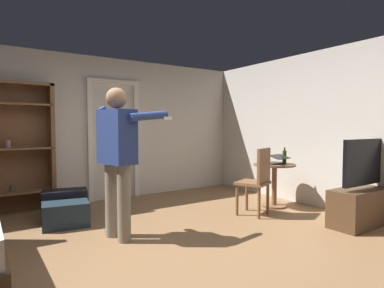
% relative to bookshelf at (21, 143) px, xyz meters
% --- Properties ---
extents(ground_plane, '(6.74, 6.74, 0.00)m').
position_rel_bookshelf_xyz_m(ground_plane, '(0.95, -2.51, -1.05)').
color(ground_plane, olive).
extents(wall_back, '(6.37, 0.12, 2.51)m').
position_rel_bookshelf_xyz_m(wall_back, '(0.95, 0.22, 0.20)').
color(wall_back, beige).
rests_on(wall_back, ground_plane).
extents(wall_right, '(0.12, 5.59, 2.51)m').
position_rel_bookshelf_xyz_m(wall_right, '(4.08, -2.51, 0.20)').
color(wall_right, beige).
rests_on(wall_right, ground_plane).
extents(doorway_frame, '(0.93, 0.08, 2.13)m').
position_rel_bookshelf_xyz_m(doorway_frame, '(1.49, 0.14, 0.17)').
color(doorway_frame, white).
rests_on(doorway_frame, ground_plane).
extents(bookshelf, '(0.90, 0.32, 1.95)m').
position_rel_bookshelf_xyz_m(bookshelf, '(0.00, 0.00, 0.00)').
color(bookshelf, brown).
rests_on(bookshelf, ground_plane).
extents(tv_flatscreen, '(1.12, 0.40, 1.14)m').
position_rel_bookshelf_xyz_m(tv_flatscreen, '(3.72, -3.17, -0.72)').
color(tv_flatscreen, '#4C331E').
rests_on(tv_flatscreen, ground_plane).
extents(side_table, '(0.67, 0.67, 0.70)m').
position_rel_bookshelf_xyz_m(side_table, '(3.46, -1.84, -0.58)').
color(side_table, brown).
rests_on(side_table, ground_plane).
extents(laptop, '(0.35, 0.36, 0.16)m').
position_rel_bookshelf_xyz_m(laptop, '(3.43, -1.89, -0.30)').
color(laptop, black).
rests_on(laptop, side_table).
extents(bottle_on_table, '(0.06, 0.06, 0.27)m').
position_rel_bookshelf_xyz_m(bottle_on_table, '(3.60, -1.92, -0.24)').
color(bottle_on_table, '#383F18').
rests_on(bottle_on_table, side_table).
extents(wooden_chair, '(0.55, 0.55, 0.99)m').
position_rel_bookshelf_xyz_m(wooden_chair, '(2.85, -2.06, -0.51)').
color(wooden_chair, brown).
rests_on(wooden_chair, ground_plane).
extents(person_blue_shirt, '(0.80, 0.65, 1.74)m').
position_rel_bookshelf_xyz_m(person_blue_shirt, '(0.80, -1.89, -0.03)').
color(person_blue_shirt, gray).
rests_on(person_blue_shirt, ground_plane).
extents(suitcase_dark, '(0.62, 0.47, 0.32)m').
position_rel_bookshelf_xyz_m(suitcase_dark, '(0.39, -1.07, -0.89)').
color(suitcase_dark, '#1E2D38').
rests_on(suitcase_dark, ground_plane).
extents(suitcase_small, '(0.65, 0.44, 0.41)m').
position_rel_bookshelf_xyz_m(suitcase_small, '(0.46, -0.69, -0.85)').
color(suitcase_small, black).
rests_on(suitcase_small, ground_plane).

